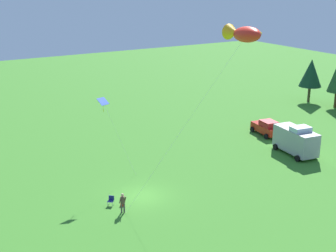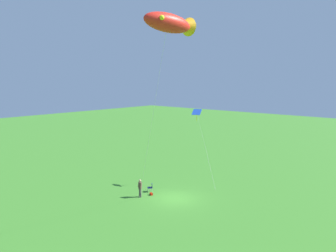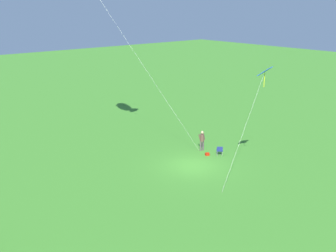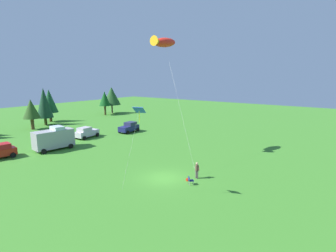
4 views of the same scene
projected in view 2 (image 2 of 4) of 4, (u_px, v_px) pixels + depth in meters
The scene contains 6 objects.
ground_plane at pixel (176, 198), 30.99m from camera, with size 160.00×160.00×0.00m, color #3A7C26.
person_kite_flyer at pixel (140, 187), 31.24m from camera, with size 0.43×0.62×1.74m.
folding_chair at pixel (151, 187), 32.82m from camera, with size 0.68×0.68×0.82m.
backpack_on_grass at pixel (151, 194), 31.89m from camera, with size 0.32×0.22×0.22m, color #B21C09.
kite_large_fish at pixel (172, 24), 20.59m from camera, with size 6.85×8.90×15.39m.
kite_diamond_blue at pixel (197, 114), 34.47m from camera, with size 1.10×3.50×8.06m.
Camera 2 is at (22.92, 18.92, 11.18)m, focal length 35.00 mm.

